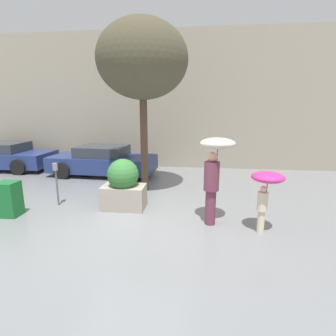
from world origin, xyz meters
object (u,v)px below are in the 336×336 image
parked_car_near (103,161)px  parked_car_far (3,157)px  person_child (266,185)px  planter_box (123,185)px  person_adult (215,163)px  newspaper_box (9,199)px  parking_meter (56,175)px  street_tree (142,60)px

parked_car_near → parked_car_far: size_ratio=1.00×
person_child → parked_car_far: 11.38m
planter_box → person_child: planter_box is taller
parked_car_near → person_adult: bearing=-130.8°
person_adult → person_child: (1.10, -0.34, -0.37)m
person_adult → newspaper_box: person_adult is taller
person_adult → parked_car_far: person_adult is taller
person_adult → parked_car_far: 10.28m
parking_meter → newspaper_box: bearing=-134.6°
planter_box → person_child: size_ratio=1.00×
parked_car_far → street_tree: street_tree is taller
parked_car_far → person_child: bearing=-116.5°
person_child → parked_car_far: (-10.20, 5.02, -0.53)m
person_child → parked_car_near: size_ratio=0.32×
street_tree → parked_car_near: bearing=139.4°
newspaper_box → parked_car_far: bearing=129.2°
planter_box → parking_meter: planter_box is taller
parked_car_far → parking_meter: parking_meter is taller
person_child → newspaper_box: size_ratio=1.53×
parking_meter → parked_car_near: bearing=89.3°
parking_meter → newspaper_box: (-0.84, -0.85, -0.43)m
planter_box → person_adult: person_adult is taller
planter_box → newspaper_box: planter_box is taller
person_adult → parked_car_near: bearing=92.2°
planter_box → parking_meter: bearing=-179.9°
parked_car_far → person_adult: bearing=-117.5°
parking_meter → street_tree: bearing=38.5°
parking_meter → person_child: bearing=-10.8°
parked_car_far → parked_car_near: bearing=-95.8°
person_adult → newspaper_box: (-5.15, -0.16, -1.03)m
parked_car_near → parking_meter: (-0.04, -3.53, 0.31)m
parked_car_near → newspaper_box: 4.47m
person_adult → parking_meter: (-4.31, 0.68, -0.59)m
parked_car_near → street_tree: (2.12, -1.81, 3.55)m
parked_car_far → newspaper_box: 6.26m
person_child → newspaper_box: 6.28m
parked_car_far → street_tree: size_ratio=0.81×
parked_car_near → street_tree: size_ratio=0.81×
person_child → newspaper_box: (-6.25, 0.18, -0.65)m
planter_box → parked_car_near: bearing=118.1°
planter_box → person_adult: bearing=-16.1°
parking_meter → newspaper_box: parking_meter is taller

